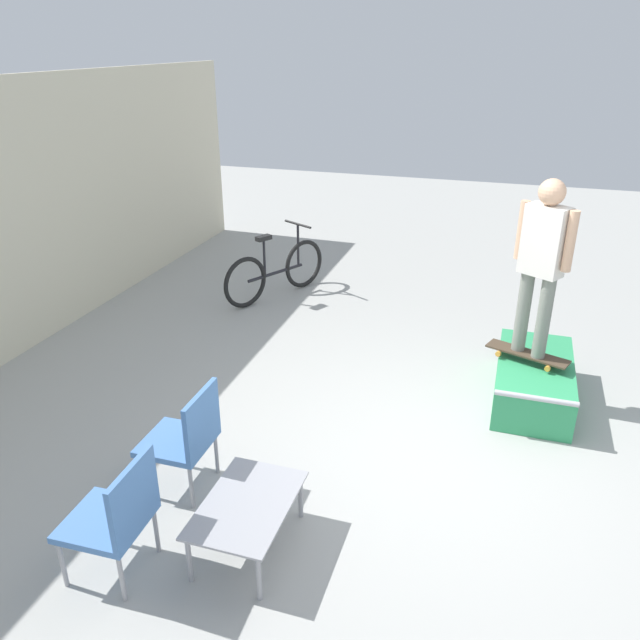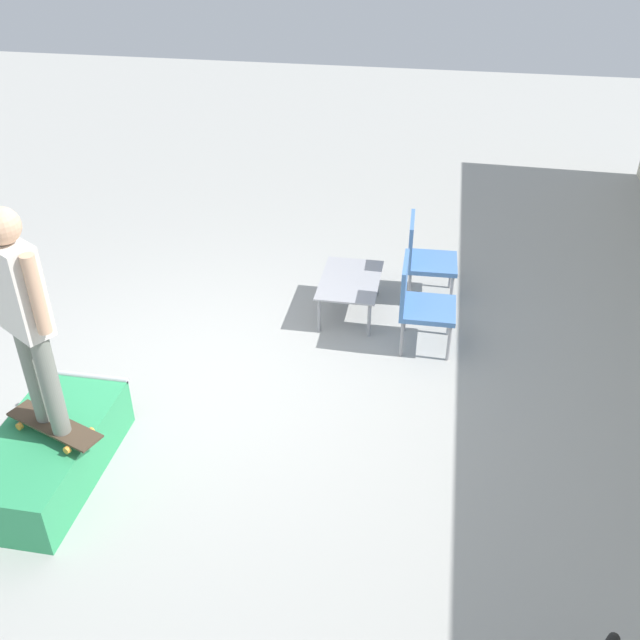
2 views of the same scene
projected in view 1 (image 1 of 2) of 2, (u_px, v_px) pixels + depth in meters
name	position (u px, v px, depth m)	size (l,w,h in m)	color
ground_plane	(428.00, 462.00, 5.38)	(24.00, 24.00, 0.00)	#A8A8A3
skate_ramp_box	(533.00, 381.00, 6.25)	(1.45, 0.72, 0.44)	#339E60
skateboard_on_ramp	(527.00, 354.00, 6.14)	(0.47, 0.82, 0.07)	#473828
person_skater	(542.00, 255.00, 5.72)	(0.37, 0.50, 1.71)	gray
coffee_table	(247.00, 508.00, 4.35)	(0.91, 0.60, 0.39)	#9E9EA3
patio_chair_left	(117.00, 514.00, 4.08)	(0.54, 0.54, 0.90)	#99999E
patio_chair_right	(187.00, 435.00, 4.89)	(0.52, 0.52, 0.90)	#99999E
bicycle	(276.00, 271.00, 8.70)	(1.61, 0.88, 0.98)	black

